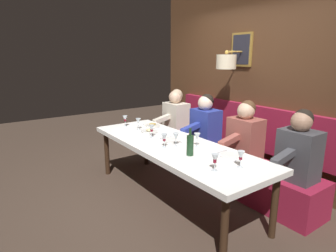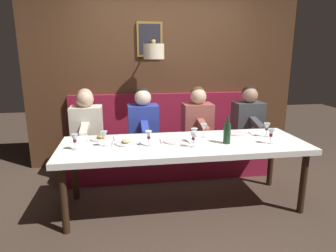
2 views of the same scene
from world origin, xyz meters
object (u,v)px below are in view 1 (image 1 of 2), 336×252
wine_glass_0 (197,137)px  wine_glass_7 (241,156)px  wine_glass_2 (164,138)px  wine_glass_4 (176,137)px  diner_near (245,133)px  diner_middle (205,122)px  wine_bottle (190,145)px  wine_glass_3 (125,119)px  diner_far (176,114)px  diner_nearest (299,148)px  wine_glass_5 (152,129)px  wine_glass_1 (138,122)px  wine_glass_6 (215,159)px  dining_table (173,148)px

wine_glass_0 → wine_glass_7: 0.73m
wine_glass_2 → wine_glass_4: same height
diner_near → diner_middle: same height
wine_glass_2 → wine_glass_7: size_ratio=1.00×
diner_near → wine_bottle: (-0.98, -0.07, 0.04)m
wine_glass_3 → diner_near: bearing=-57.6°
wine_glass_4 → diner_far: bearing=53.2°
diner_nearest → wine_glass_0: (-0.72, 0.85, 0.04)m
diner_nearest → wine_glass_5: bearing=122.2°
diner_far → wine_glass_4: diner_far is taller
wine_glass_1 → diner_far: bearing=17.1°
diner_nearest → wine_glass_2: size_ratio=4.82×
wine_glass_3 → wine_glass_4: (0.04, -1.23, 0.00)m
diner_near → wine_glass_0: diner_near is taller
diner_far → wine_glass_4: (-0.91, -1.22, 0.04)m
diner_middle → wine_bottle: size_ratio=2.64×
diner_far → wine_glass_7: diner_far is taller
wine_bottle → wine_glass_7: bearing=-71.8°
diner_middle → wine_glass_3: size_ratio=4.82×
wine_glass_7 → wine_glass_1: bearing=92.6°
wine_glass_5 → wine_bottle: 0.83m
wine_glass_3 → wine_glass_4: same height
wine_glass_0 → wine_glass_7: size_ratio=1.00×
diner_far → wine_glass_3: bearing=179.3°
wine_glass_3 → wine_glass_1: bearing=-76.2°
wine_glass_0 → diner_middle: bearing=41.6°
diner_far → wine_glass_2: bearing=-131.8°
wine_bottle → wine_glass_6: bearing=-100.2°
diner_far → wine_glass_0: bearing=-117.6°
wine_glass_2 → wine_glass_5: same height
wine_glass_2 → wine_glass_7: 0.96m
diner_near → wine_glass_6: 1.18m
wine_glass_4 → wine_bottle: (-0.07, -0.34, -0.00)m
dining_table → diner_nearest: 1.42m
diner_middle → wine_glass_2: size_ratio=4.82×
wine_glass_0 → wine_glass_4: 0.25m
dining_table → diner_near: diner_near is taller
diner_nearest → diner_far: same height
wine_glass_0 → wine_glass_6: (-0.34, -0.64, -0.00)m
diner_middle → wine_glass_6: bearing=-129.7°
diner_nearest → wine_glass_1: diner_nearest is taller
dining_table → wine_bottle: (-0.09, -0.44, 0.18)m
diner_far → wine_glass_6: size_ratio=4.82×
diner_middle → diner_far: same height
diner_nearest → diner_near: bearing=90.0°
dining_table → wine_glass_1: (0.00, 0.84, 0.18)m
wine_glass_4 → wine_glass_7: (0.11, -0.88, -0.00)m
wine_glass_1 → wine_glass_5: size_ratio=1.00×
wine_glass_2 → wine_glass_7: bearing=-74.9°
wine_bottle → dining_table: bearing=78.0°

